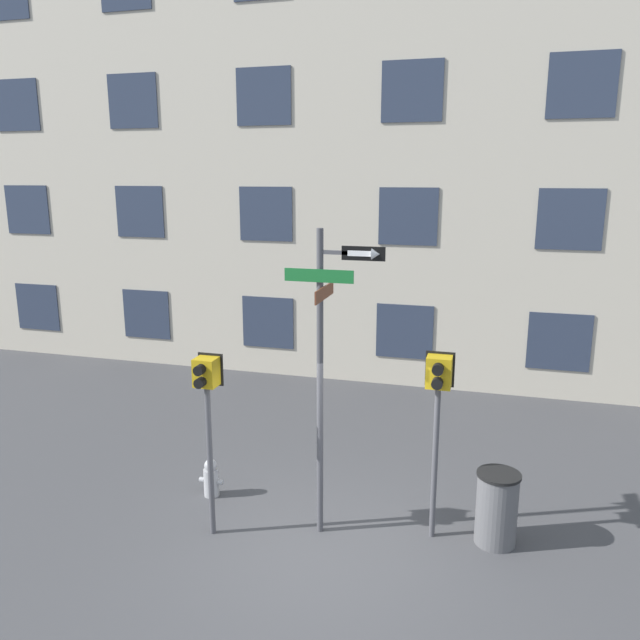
# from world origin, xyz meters

# --- Properties ---
(ground_plane) EXTENTS (60.00, 60.00, 0.00)m
(ground_plane) POSITION_xyz_m (0.00, 0.00, 0.00)
(ground_plane) COLOR #424244
(building_facade) EXTENTS (24.00, 0.63, 13.42)m
(building_facade) POSITION_xyz_m (-0.00, 7.50, 6.71)
(building_facade) COLOR beige
(building_facade) RESTS_ON ground_plane
(street_sign_pole) EXTENTS (1.31, 0.85, 4.28)m
(street_sign_pole) POSITION_xyz_m (-0.14, 0.60, 2.55)
(street_sign_pole) COLOR #4C4C51
(street_sign_pole) RESTS_ON ground_plane
(pedestrian_signal_left) EXTENTS (0.36, 0.40, 2.61)m
(pedestrian_signal_left) POSITION_xyz_m (-1.65, 0.13, 2.03)
(pedestrian_signal_left) COLOR #4C4C51
(pedestrian_signal_left) RESTS_ON ground_plane
(pedestrian_signal_right) EXTENTS (0.39, 0.40, 2.65)m
(pedestrian_signal_right) POSITION_xyz_m (1.34, 0.90, 2.10)
(pedestrian_signal_right) COLOR #4C4C51
(pedestrian_signal_right) RESTS_ON ground_plane
(fire_hydrant) EXTENTS (0.40, 0.24, 0.61)m
(fire_hydrant) POSITION_xyz_m (-2.13, 1.11, 0.29)
(fire_hydrant) COLOR #A5A5A8
(fire_hydrant) RESTS_ON ground_plane
(trash_bin) EXTENTS (0.59, 0.59, 1.04)m
(trash_bin) POSITION_xyz_m (2.19, 0.98, 0.52)
(trash_bin) COLOR #59595B
(trash_bin) RESTS_ON ground_plane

